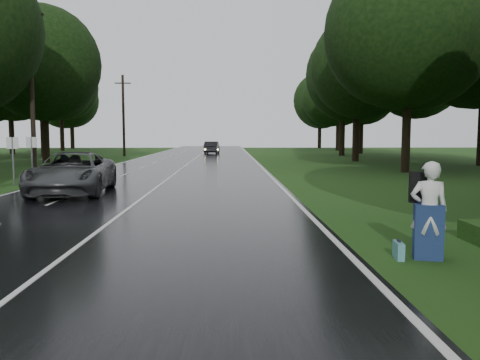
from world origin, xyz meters
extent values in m
plane|color=#1F4113|center=(0.00, 0.00, 0.00)|extent=(160.00, 160.00, 0.00)
cube|color=black|center=(0.00, 20.00, 0.02)|extent=(12.00, 140.00, 0.04)
cube|color=silver|center=(0.00, 20.00, 0.04)|extent=(0.12, 140.00, 0.01)
imported|color=#434547|center=(-3.16, 10.21, 0.90)|extent=(3.37, 6.42, 1.72)
imported|color=black|center=(1.31, 50.96, 0.81)|extent=(1.89, 4.75, 1.54)
imported|color=silver|center=(7.34, -0.62, 0.99)|extent=(0.81, 0.63, 1.98)
cube|color=navy|center=(7.34, -0.62, 0.55)|extent=(0.63, 0.49, 1.11)
cube|color=black|center=(7.27, -0.34, 1.42)|extent=(0.49, 0.34, 0.63)
cube|color=teal|center=(6.76, -0.60, 0.17)|extent=(0.19, 0.50, 0.34)
camera|label=1|loc=(3.32, -10.15, 2.51)|focal=36.44mm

